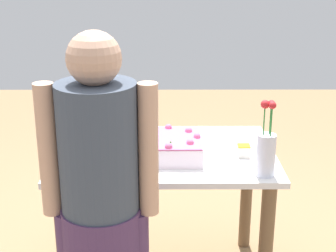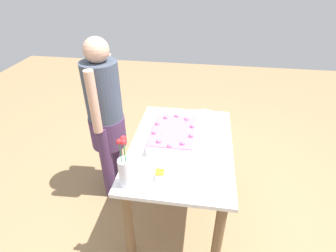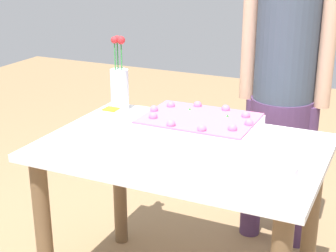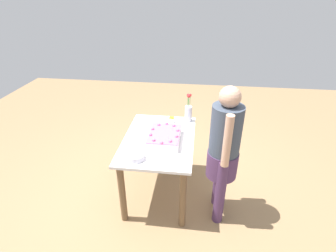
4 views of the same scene
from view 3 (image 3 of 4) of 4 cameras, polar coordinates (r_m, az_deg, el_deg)
name	(u,v)px [view 3 (image 3 of 4)]	position (r m, az deg, el deg)	size (l,w,h in m)	color
dining_table	(182,177)	(2.15, 1.60, -5.71)	(1.13, 0.78, 0.76)	silver
sheet_cake	(199,129)	(2.11, 3.49, -0.29)	(0.46, 0.33, 0.12)	white
serving_plate_with_slice	(111,120)	(2.34, -6.30, 0.70)	(0.21, 0.21, 0.07)	white
cake_knife	(87,147)	(2.08, -9.01, -2.26)	(0.20, 0.02, 0.00)	silver
flower_vase	(120,85)	(2.51, -5.39, 4.51)	(0.09, 0.09, 0.36)	silver
fruit_bowl	(273,171)	(1.82, 11.56, -4.90)	(0.17, 0.17, 0.06)	silver
person_standing	(284,88)	(2.62, 12.71, 4.16)	(0.45, 0.31, 1.49)	#4B3056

